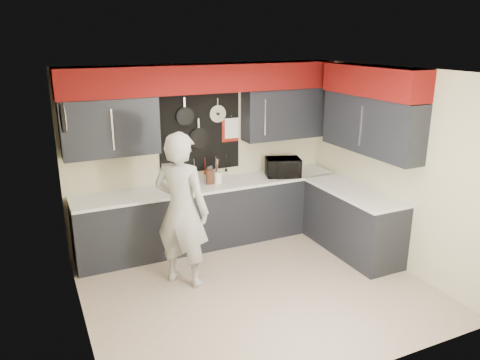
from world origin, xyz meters
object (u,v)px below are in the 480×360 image
microwave (283,167)px  coffee_maker (184,177)px  utensil_crock (218,177)px  person (182,210)px  knife_block (210,177)px

microwave → coffee_maker: coffee_maker is taller
utensil_crock → person: size_ratio=0.08×
microwave → coffee_maker: 1.55m
coffee_maker → person: bearing=-105.4°
knife_block → coffee_maker: (-0.41, -0.06, 0.06)m
knife_block → coffee_maker: bearing=-160.7°
microwave → utensil_crock: bearing=-168.8°
utensil_crock → coffee_maker: coffee_maker is taller
knife_block → person: 1.20m
person → knife_block: bearing=-80.4°
utensil_crock → coffee_maker: 0.55m
utensil_crock → person: 1.28m
microwave → person: (-1.87, -0.83, -0.10)m
microwave → coffee_maker: bearing=-164.0°
utensil_crock → microwave: bearing=-6.8°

